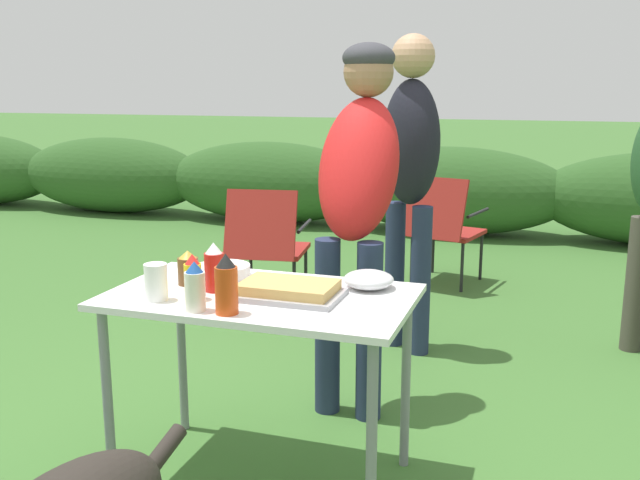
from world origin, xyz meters
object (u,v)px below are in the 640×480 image
(mixing_bowl, at_px, (369,280))
(hot_sauce_bottle, at_px, (226,285))
(mustard_bottle, at_px, (193,278))
(ketchup_bottle, at_px, (214,268))
(standing_person_in_red_jacket, at_px, (410,163))
(food_tray, at_px, (288,290))
(paper_cup_stack, at_px, (156,282))
(mayo_bottle, at_px, (195,287))
(camp_chair_green_behind_table, at_px, (267,242))
(camp_chair_near_hedge, at_px, (443,224))
(folding_table, at_px, (261,314))
(standing_person_in_olive_jacket, at_px, (358,184))
(plate_stack, at_px, (223,271))
(beer_bottle, at_px, (188,268))

(mixing_bowl, height_order, hot_sauce_bottle, hot_sauce_bottle)
(hot_sauce_bottle, bearing_deg, mustard_bottle, 148.99)
(ketchup_bottle, distance_m, standing_person_in_red_jacket, 1.63)
(food_tray, distance_m, paper_cup_stack, 0.47)
(mayo_bottle, distance_m, camp_chair_green_behind_table, 2.34)
(mixing_bowl, height_order, camp_chair_near_hedge, camp_chair_near_hedge)
(ketchup_bottle, height_order, camp_chair_near_hedge, ketchup_bottle)
(ketchup_bottle, height_order, mustard_bottle, ketchup_bottle)
(folding_table, relative_size, mayo_bottle, 6.43)
(folding_table, height_order, food_tray, food_tray)
(camp_chair_green_behind_table, bearing_deg, standing_person_in_olive_jacket, -60.54)
(folding_table, relative_size, food_tray, 2.91)
(plate_stack, distance_m, paper_cup_stack, 0.37)
(paper_cup_stack, height_order, camp_chair_green_behind_table, paper_cup_stack)
(paper_cup_stack, bearing_deg, ketchup_bottle, 49.58)
(food_tray, relative_size, standing_person_in_red_jacket, 0.22)
(mayo_bottle, bearing_deg, mustard_bottle, 121.30)
(mustard_bottle, xyz_separation_m, standing_person_in_red_jacket, (0.43, 1.68, 0.25))
(food_tray, relative_size, mustard_bottle, 2.29)
(food_tray, bearing_deg, plate_stack, 152.18)
(mayo_bottle, distance_m, beer_bottle, 0.33)
(plate_stack, relative_size, camp_chair_near_hedge, 0.26)
(folding_table, relative_size, mixing_bowl, 5.86)
(hot_sauce_bottle, relative_size, standing_person_in_olive_jacket, 0.12)
(hot_sauce_bottle, xyz_separation_m, camp_chair_green_behind_table, (-0.78, 2.21, -0.37))
(ketchup_bottle, distance_m, camp_chair_near_hedge, 3.00)
(ketchup_bottle, distance_m, mayo_bottle, 0.24)
(plate_stack, bearing_deg, standing_person_in_red_jacket, 71.21)
(food_tray, distance_m, camp_chair_green_behind_table, 2.19)
(folding_table, bearing_deg, mayo_bottle, -117.09)
(mayo_bottle, bearing_deg, mixing_bowl, 42.77)
(plate_stack, xyz_separation_m, mixing_bowl, (0.59, 0.02, 0.01))
(food_tray, bearing_deg, beer_bottle, 174.56)
(standing_person_in_olive_jacket, distance_m, camp_chair_near_hedge, 2.26)
(folding_table, xyz_separation_m, beer_bottle, (-0.31, 0.03, 0.14))
(food_tray, relative_size, standing_person_in_olive_jacket, 0.23)
(standing_person_in_red_jacket, distance_m, camp_chair_green_behind_table, 1.26)
(ketchup_bottle, height_order, hot_sauce_bottle, hot_sauce_bottle)
(mixing_bowl, bearing_deg, beer_bottle, -165.94)
(paper_cup_stack, xyz_separation_m, camp_chair_green_behind_table, (-0.48, 2.15, -0.34))
(camp_chair_green_behind_table, bearing_deg, mustard_bottle, -82.87)
(mustard_bottle, distance_m, camp_chair_near_hedge, 3.12)
(food_tray, height_order, mixing_bowl, mixing_bowl)
(mixing_bowl, distance_m, hot_sauce_bottle, 0.58)
(mixing_bowl, distance_m, standing_person_in_olive_jacket, 0.66)
(beer_bottle, height_order, hot_sauce_bottle, hot_sauce_bottle)
(folding_table, xyz_separation_m, ketchup_bottle, (-0.17, -0.02, 0.16))
(paper_cup_stack, xyz_separation_m, standing_person_in_red_jacket, (0.55, 1.73, 0.26))
(camp_chair_green_behind_table, bearing_deg, folding_table, -76.68)
(camp_chair_green_behind_table, bearing_deg, hot_sauce_bottle, -79.29)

